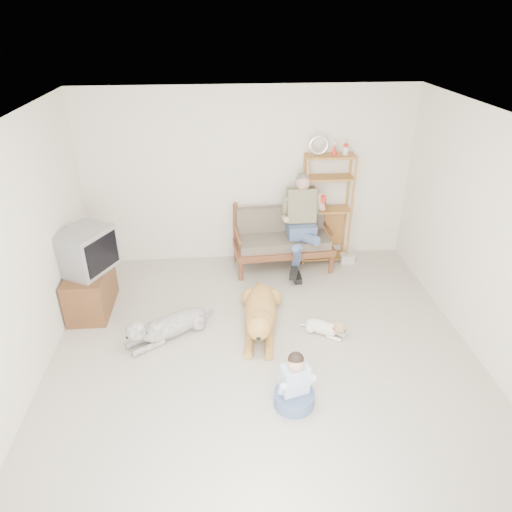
{
  "coord_description": "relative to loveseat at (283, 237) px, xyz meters",
  "views": [
    {
      "loc": [
        -0.45,
        -3.9,
        3.61
      ],
      "look_at": [
        -0.03,
        1.0,
        0.94
      ],
      "focal_mm": 32.0,
      "sensor_mm": 36.0,
      "label": 1
    }
  ],
  "objects": [
    {
      "name": "floor",
      "position": [
        -0.5,
        -2.41,
        -0.49
      ],
      "size": [
        5.5,
        5.5,
        0.0
      ],
      "primitive_type": "plane",
      "color": "#BDB8A6",
      "rests_on": "ground"
    },
    {
      "name": "ceiling",
      "position": [
        -0.5,
        -2.41,
        2.21
      ],
      "size": [
        5.5,
        5.5,
        0.0
      ],
      "primitive_type": "plane",
      "rotation": [
        3.14,
        0.0,
        0.0
      ],
      "color": "white",
      "rests_on": "ground"
    },
    {
      "name": "wall_back",
      "position": [
        -0.5,
        0.34,
        0.86
      ],
      "size": [
        5.0,
        0.0,
        5.0
      ],
      "primitive_type": "plane",
      "rotation": [
        1.57,
        0.0,
        0.0
      ],
      "color": "silver",
      "rests_on": "ground"
    },
    {
      "name": "wall_left",
      "position": [
        -3.0,
        -2.41,
        0.86
      ],
      "size": [
        0.0,
        5.5,
        5.5
      ],
      "primitive_type": "plane",
      "rotation": [
        1.57,
        0.0,
        1.57
      ],
      "color": "silver",
      "rests_on": "ground"
    },
    {
      "name": "wall_right",
      "position": [
        2.0,
        -2.41,
        0.86
      ],
      "size": [
        0.0,
        5.5,
        5.5
      ],
      "primitive_type": "plane",
      "rotation": [
        1.57,
        0.0,
        -1.57
      ],
      "color": "silver",
      "rests_on": "ground"
    },
    {
      "name": "loveseat",
      "position": [
        0.0,
        0.0,
        0.0
      ],
      "size": [
        1.54,
        0.8,
        0.95
      ],
      "rotation": [
        0.0,
        0.0,
        0.07
      ],
      "color": "brown",
      "rests_on": "ground"
    },
    {
      "name": "man",
      "position": [
        0.25,
        -0.22,
        0.21
      ],
      "size": [
        0.57,
        0.82,
        1.33
      ],
      "color": "#506293",
      "rests_on": "loveseat"
    },
    {
      "name": "etagere",
      "position": [
        0.7,
        0.14,
        0.4
      ],
      "size": [
        0.77,
        0.34,
        2.03
      ],
      "color": "#A56C33",
      "rests_on": "ground"
    },
    {
      "name": "book_stack",
      "position": [
        1.06,
        -0.02,
        -0.42
      ],
      "size": [
        0.22,
        0.16,
        0.14
      ],
      "primitive_type": "cube",
      "rotation": [
        0.0,
        0.0,
        0.02
      ],
      "color": "silver",
      "rests_on": "ground"
    },
    {
      "name": "tv_stand",
      "position": [
        -2.73,
        -1.0,
        -0.19
      ],
      "size": [
        0.51,
        0.9,
        0.6
      ],
      "rotation": [
        0.0,
        0.0,
        -0.01
      ],
      "color": "brown",
      "rests_on": "ground"
    },
    {
      "name": "crt_tv",
      "position": [
        -2.69,
        -0.96,
        0.39
      ],
      "size": [
        0.78,
        0.84,
        0.56
      ],
      "rotation": [
        0.0,
        0.0,
        -0.48
      ],
      "color": "gray",
      "rests_on": "tv_stand"
    },
    {
      "name": "wall_outlet",
      "position": [
        -1.75,
        0.33,
        -0.19
      ],
      "size": [
        0.12,
        0.02,
        0.08
      ],
      "primitive_type": "cube",
      "color": "silver",
      "rests_on": "ground"
    },
    {
      "name": "golden_retriever",
      "position": [
        -0.49,
        -1.6,
        -0.28
      ],
      "size": [
        0.55,
        1.66,
        0.5
      ],
      "rotation": [
        0.0,
        0.0,
        -0.13
      ],
      "color": "#C98B45",
      "rests_on": "ground"
    },
    {
      "name": "shaggy_dog",
      "position": [
        -1.68,
        -1.7,
        -0.33
      ],
      "size": [
        1.11,
        0.84,
        0.39
      ],
      "rotation": [
        0.0,
        0.0,
        -0.98
      ],
      "color": "white",
      "rests_on": "ground"
    },
    {
      "name": "terrier",
      "position": [
        0.32,
        -1.82,
        -0.38
      ],
      "size": [
        0.56,
        0.43,
        0.24
      ],
      "rotation": [
        0.0,
        0.0,
        0.95
      ],
      "color": "white",
      "rests_on": "ground"
    },
    {
      "name": "child",
      "position": [
        -0.27,
        -2.92,
        -0.25
      ],
      "size": [
        0.42,
        0.42,
        0.67
      ],
      "rotation": [
        0.0,
        0.0,
        0.28
      ],
      "color": "#506293",
      "rests_on": "ground"
    }
  ]
}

